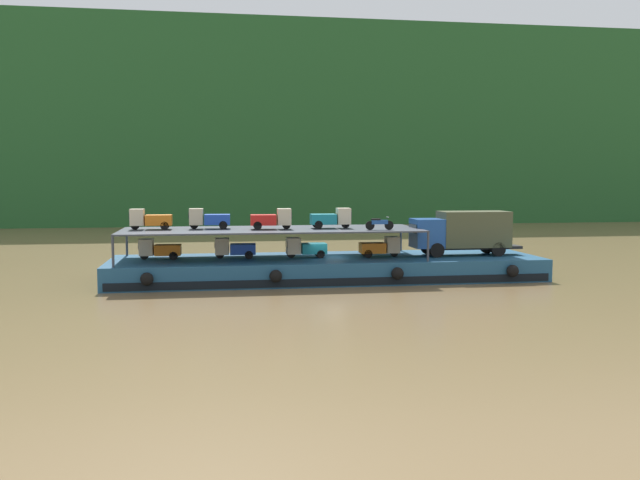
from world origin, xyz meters
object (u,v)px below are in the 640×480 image
mini_truck_upper_bow (331,218)px  covered_lorry (463,231)px  mini_truck_upper_mid (209,219)px  motorcycle_upper_port (379,223)px  cargo_barge (327,268)px  mini_truck_lower_aft (235,248)px  mini_truck_upper_fore (272,219)px  mini_truck_lower_mid (305,248)px  mini_truck_lower_fore (380,247)px  mini_truck_upper_stern (150,219)px  mini_truck_lower_stern (159,249)px

mini_truck_upper_bow → covered_lorry: bearing=-1.4°
mini_truck_upper_mid → motorcycle_upper_port: bearing=-13.6°
motorcycle_upper_port → cargo_barge: bearing=148.0°
mini_truck_lower_aft → mini_truck_upper_mid: mini_truck_upper_mid is taller
covered_lorry → mini_truck_upper_fore: bearing=-179.9°
cargo_barge → mini_truck_lower_mid: 2.08m
mini_truck_upper_mid → motorcycle_upper_port: mini_truck_upper_mid is taller
mini_truck_lower_aft → mini_truck_lower_fore: size_ratio=1.01×
mini_truck_upper_stern → mini_truck_lower_aft: bearing=-2.8°
mini_truck_lower_fore → mini_truck_upper_bow: (-3.39, 0.27, 2.00)m
mini_truck_lower_mid → mini_truck_upper_fore: (-2.32, -0.28, 2.00)m
cargo_barge → mini_truck_lower_fore: (3.67, -0.27, 1.44)m
motorcycle_upper_port → mini_truck_lower_mid: bearing=156.7°
cargo_barge → motorcycle_upper_port: bearing=-32.0°
cargo_barge → mini_truck_upper_fore: (-3.82, -0.25, 3.44)m
mini_truck_lower_stern → mini_truck_upper_stern: size_ratio=1.01×
cargo_barge → mini_truck_upper_bow: 3.45m
cargo_barge → mini_truck_upper_stern: 12.35m
mini_truck_lower_fore → mini_truck_upper_bow: mini_truck_upper_bow is taller
mini_truck_lower_stern → mini_truck_upper_fore: bearing=-6.3°
covered_lorry → mini_truck_lower_stern: covered_lorry is taller
covered_lorry → mini_truck_upper_mid: 17.67m
mini_truck_lower_stern → mini_truck_upper_mid: 3.86m
mini_truck_lower_fore → covered_lorry: bearing=0.3°
mini_truck_lower_fore → mini_truck_upper_mid: size_ratio=0.99×
mini_truck_upper_fore → motorcycle_upper_port: mini_truck_upper_fore is taller
covered_lorry → mini_truck_lower_stern: (-20.91, 0.81, -1.00)m
mini_truck_upper_bow → mini_truck_lower_aft: bearing=176.5°
mini_truck_lower_mid → mini_truck_lower_fore: size_ratio=1.00×
mini_truck_upper_fore → covered_lorry: bearing=0.1°
mini_truck_upper_mid → covered_lorry: bearing=-3.1°
mini_truck_lower_mid → mini_truck_upper_fore: mini_truck_upper_fore is taller
mini_truck_lower_fore → mini_truck_upper_fore: 7.76m
covered_lorry → mini_truck_lower_aft: size_ratio=2.82×
mini_truck_lower_mid → mini_truck_upper_mid: mini_truck_upper_mid is taller
mini_truck_lower_fore → mini_truck_upper_fore: bearing=179.9°
mini_truck_upper_stern → mini_truck_upper_fore: bearing=-6.6°
cargo_barge → covered_lorry: 9.93m
mini_truck_upper_stern → mini_truck_upper_fore: (8.03, -0.93, 0.00)m
covered_lorry → mini_truck_upper_stern: 21.51m
mini_truck_upper_bow → motorcycle_upper_port: size_ratio=1.44×
mini_truck_lower_fore → mini_truck_upper_mid: (-11.66, 1.00, 2.00)m
mini_truck_lower_aft → mini_truck_lower_fore: 9.99m
cargo_barge → mini_truck_lower_fore: size_ratio=10.61×
mini_truck_lower_stern → mini_truck_upper_fore: mini_truck_upper_fore is taller
mini_truck_lower_aft → mini_truck_upper_fore: bearing=-14.8°
mini_truck_lower_stern → mini_truck_lower_aft: (4.99, -0.17, 0.00)m
mini_truck_lower_fore → mini_truck_upper_stern: (-15.52, 0.94, 2.00)m
mini_truck_upper_stern → mini_truck_upper_bow: size_ratio=1.00×
mini_truck_lower_aft → mini_truck_upper_bow: (6.57, -0.40, 2.00)m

